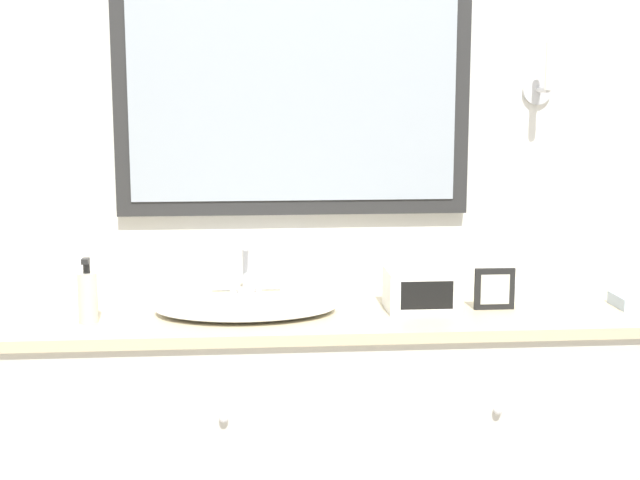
{
  "coord_description": "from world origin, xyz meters",
  "views": [
    {
      "loc": [
        -0.29,
        -2.19,
        1.5
      ],
      "look_at": [
        -0.09,
        0.28,
        1.08
      ],
      "focal_mm": 50.0,
      "sensor_mm": 36.0,
      "label": 1
    }
  ],
  "objects_px": {
    "soap_bottle": "(88,296)",
    "picture_frame": "(495,289)",
    "appliance_box": "(422,289)",
    "sink_basin": "(246,306)"
  },
  "relations": [
    {
      "from": "appliance_box",
      "to": "picture_frame",
      "type": "height_order",
      "value": "picture_frame"
    },
    {
      "from": "soap_bottle",
      "to": "picture_frame",
      "type": "bearing_deg",
      "value": 2.67
    },
    {
      "from": "appliance_box",
      "to": "picture_frame",
      "type": "relative_size",
      "value": 1.71
    },
    {
      "from": "sink_basin",
      "to": "picture_frame",
      "type": "distance_m",
      "value": 0.71
    },
    {
      "from": "soap_bottle",
      "to": "appliance_box",
      "type": "relative_size",
      "value": 0.87
    },
    {
      "from": "sink_basin",
      "to": "soap_bottle",
      "type": "height_order",
      "value": "same"
    },
    {
      "from": "sink_basin",
      "to": "picture_frame",
      "type": "bearing_deg",
      "value": -1.85
    },
    {
      "from": "sink_basin",
      "to": "soap_bottle",
      "type": "relative_size",
      "value": 2.85
    },
    {
      "from": "sink_basin",
      "to": "soap_bottle",
      "type": "distance_m",
      "value": 0.43
    },
    {
      "from": "sink_basin",
      "to": "appliance_box",
      "type": "bearing_deg",
      "value": -0.86
    }
  ]
}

